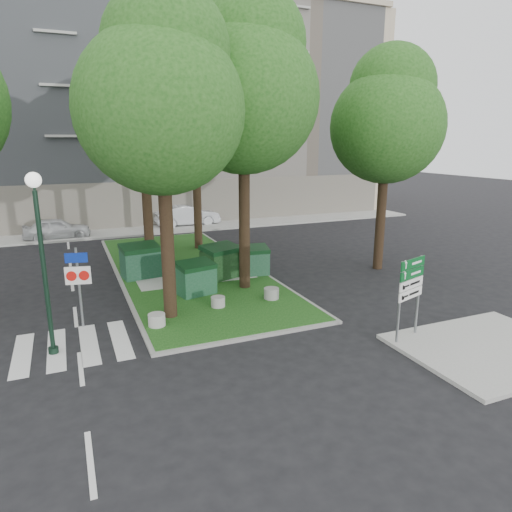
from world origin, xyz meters
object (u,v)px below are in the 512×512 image
dumpster_a (140,261)px  car_white (57,229)px  dumpster_d (253,260)px  street_lamp (41,244)px  dumpster_b (196,278)px  tree_median_mid (144,115)px  dumpster_c (221,262)px  tree_median_near_left (162,93)px  tree_median_far (195,93)px  tree_street_right (388,116)px  directional_sign (410,286)px  bollard_left (157,320)px  car_silver (187,215)px  bollard_right (271,293)px  bollard_mid (218,302)px  tree_median_near_right (245,83)px  litter_bin (226,251)px  traffic_sign_pole (78,277)px

dumpster_a → car_white: (-3.38, 10.60, -0.17)m
dumpster_a → dumpster_d: (4.67, -1.49, -0.10)m
street_lamp → dumpster_b: bearing=31.9°
tree_median_mid → dumpster_c: size_ratio=5.35×
car_white → tree_median_near_left: bearing=-168.1°
street_lamp → tree_median_far: bearing=55.4°
dumpster_c → tree_street_right: bearing=-27.6°
dumpster_d → street_lamp: (-8.17, -4.82, 2.48)m
dumpster_c → street_lamp: street_lamp is taller
tree_median_far → dumpster_c: 9.60m
tree_median_near_left → directional_sign: size_ratio=4.26×
bollard_left → car_silver: (5.60, 17.67, 0.43)m
bollard_right → bollard_mid: (-2.13, -0.03, -0.02)m
tree_median_near_right → dumpster_a: 8.62m
dumpster_c → tree_median_near_right: bearing=-89.9°
tree_street_right → bollard_left: 13.42m
litter_bin → traffic_sign_pole: 9.62m
tree_median_far → dumpster_d: 9.68m
dumpster_c → bollard_left: bearing=-150.0°
tree_median_mid → directional_sign: (5.61, -11.06, -5.22)m
litter_bin → car_silver: (0.63, 10.20, 0.28)m
tree_median_near_right → dumpster_d: bearing=59.0°
tree_median_far → dumpster_c: (-0.76, -5.95, -7.49)m
tree_median_near_right → car_silver: bearing=84.6°
tree_median_near_left → dumpster_a: bearing=93.0°
bollard_right → car_silver: 16.78m
tree_street_right → litter_bin: bearing=145.7°
tree_median_far → tree_street_right: 9.85m
tree_median_mid → traffic_sign_pole: (-3.38, -6.06, -5.28)m
litter_bin → dumpster_d: bearing=-87.7°
litter_bin → directional_sign: size_ratio=0.28×
bollard_left → car_silver: car_silver is taller
dumpster_b → litter_bin: 5.69m
tree_street_right → directional_sign: tree_street_right is taller
traffic_sign_pole → car_silver: size_ratio=0.58×
tree_median_mid → car_silver: (4.41, 10.44, -6.23)m
tree_median_near_left → bollard_left: (-0.69, -0.72, -7.00)m
car_white → bollard_right: bearing=-155.4°
dumpster_c → bollard_mid: 3.65m
tree_median_near_left → dumpster_b: (1.34, 1.87, -6.56)m
tree_median_near_right → car_white: tree_median_near_right is taller
bollard_mid → tree_median_mid: bearing=100.6°
tree_median_mid → car_white: tree_median_mid is taller
bollard_left → directional_sign: directional_sign is taller
dumpster_c → litter_bin: size_ratio=2.66×
tree_median_near_left → dumpster_d: tree_median_near_left is taller
tree_street_right → bollard_right: 9.72m
dumpster_d → car_silver: bearing=95.5°
bollard_right → tree_median_near_right: bearing=99.7°
dumpster_d → directional_sign: 8.31m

